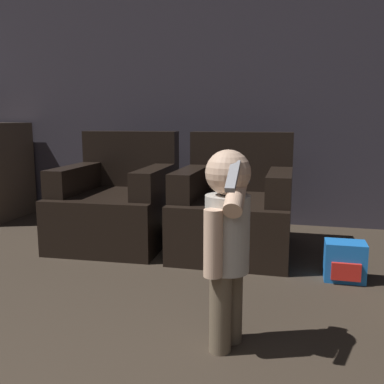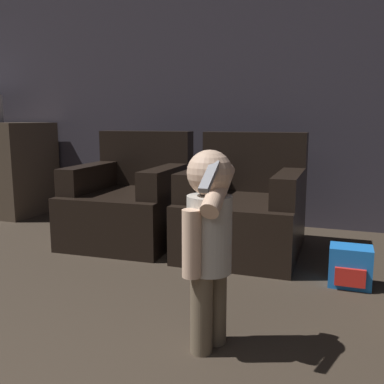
# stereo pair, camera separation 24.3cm
# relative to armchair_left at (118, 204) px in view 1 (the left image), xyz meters

# --- Properties ---
(wall_back) EXTENTS (8.40, 0.05, 2.60)m
(wall_back) POSITION_rel_armchair_left_xyz_m (0.59, 0.89, 1.00)
(wall_back) COLOR #3D3842
(wall_back) RESTS_ON ground_plane
(armchair_left) EXTENTS (0.83, 0.94, 0.85)m
(armchair_left) POSITION_rel_armchair_left_xyz_m (0.00, 0.00, 0.00)
(armchair_left) COLOR black
(armchair_left) RESTS_ON ground_plane
(armchair_right) EXTENTS (0.80, 0.91, 0.85)m
(armchair_right) POSITION_rel_armchair_left_xyz_m (0.92, 0.00, 0.00)
(armchair_right) COLOR black
(armchair_right) RESTS_ON ground_plane
(person_toddler) EXTENTS (0.18, 0.33, 0.83)m
(person_toddler) POSITION_rel_armchair_left_xyz_m (1.08, -1.39, 0.19)
(person_toddler) COLOR brown
(person_toddler) RESTS_ON ground_plane
(toy_backpack) EXTENTS (0.23, 0.19, 0.23)m
(toy_backpack) POSITION_rel_armchair_left_xyz_m (1.65, -0.47, -0.18)
(toy_backpack) COLOR blue
(toy_backpack) RESTS_ON ground_plane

